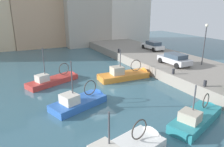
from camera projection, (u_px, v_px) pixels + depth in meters
The scene contains 14 objects.
water_surface at pixel (101, 90), 20.90m from camera, with size 80.00×80.00×0.00m, color #386070.
quay_wall at pixel (188, 69), 25.60m from camera, with size 9.00×56.00×1.20m, color gray.
fishing_boat_blue at pixel (83, 103), 17.76m from camera, with size 5.76×3.62×4.88m.
fishing_boat_teal at pixel (198, 120), 15.19m from camera, with size 6.24×3.56×3.88m.
fishing_boat_orange at pixel (127, 77), 24.41m from camera, with size 6.61×2.50×4.37m.
fishing_boat_red at pixel (56, 82), 22.95m from camera, with size 6.49×3.94×4.75m.
parked_car_white at pixel (153, 45), 34.02m from camera, with size 1.93×4.25×1.36m.
parked_car_silver at pixel (175, 59), 25.20m from camera, with size 2.09×4.21×1.38m.
mooring_bollard_south at pixel (205, 83), 18.46m from camera, with size 0.28×0.28×0.55m, color #2D2D33.
mooring_bollard_mid at pixel (173, 71), 21.87m from camera, with size 0.28×0.28×0.55m, color #2D2D33.
mooring_bollard_north at pixel (119, 51), 32.10m from camera, with size 0.28×0.28×0.55m, color #2D2D33.
quay_streetlamp at pixel (205, 38), 24.48m from camera, with size 0.36×0.36×4.83m.
waterfront_building_west_mid at pixel (122, 5), 47.70m from camera, with size 9.95×8.89×16.46m.
waterfront_building_east_mid at pixel (39, 11), 42.51m from camera, with size 10.87×8.06×14.12m.
Camera 1 is at (-7.67, -17.86, 7.93)m, focal length 33.80 mm.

